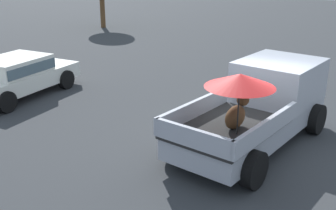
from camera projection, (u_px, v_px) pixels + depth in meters
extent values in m
plane|color=#2D3033|center=(250.00, 145.00, 10.23)|extent=(80.00, 80.00, 0.00)
cylinder|color=black|center=(249.00, 103.00, 11.95)|extent=(0.84, 0.43, 0.80)
cylinder|color=black|center=(316.00, 119.00, 10.80)|extent=(0.84, 0.43, 0.80)
cylinder|color=black|center=(176.00, 143.00, 9.38)|extent=(0.84, 0.43, 0.80)
cylinder|color=black|center=(254.00, 169.00, 8.23)|extent=(0.84, 0.43, 0.80)
cube|color=#9EA3AD|center=(252.00, 124.00, 10.03)|extent=(5.25, 2.71, 0.50)
cube|color=#9EA3AD|center=(279.00, 80.00, 10.80)|extent=(2.41, 2.22, 1.08)
cube|color=#4C606B|center=(295.00, 66.00, 11.46)|extent=(0.38, 1.70, 0.64)
cube|color=black|center=(228.00, 128.00, 9.10)|extent=(3.10, 2.34, 0.06)
cube|color=#9EA3AD|center=(194.00, 109.00, 9.56)|extent=(2.77, 0.63, 0.40)
cube|color=#9EA3AD|center=(267.00, 128.00, 8.48)|extent=(2.77, 0.63, 0.40)
cube|color=#9EA3AD|center=(193.00, 138.00, 8.03)|extent=(0.45, 1.83, 0.40)
ellipsoid|color=#472D19|center=(235.00, 117.00, 8.91)|extent=(0.73, 0.44, 0.52)
sphere|color=#472D19|center=(243.00, 100.00, 9.02)|extent=(0.33, 0.33, 0.28)
cone|color=#472D19|center=(240.00, 93.00, 9.02)|extent=(0.11, 0.11, 0.12)
cone|color=#472D19|center=(246.00, 94.00, 8.93)|extent=(0.11, 0.11, 0.12)
cylinder|color=black|center=(238.00, 110.00, 8.52)|extent=(0.04, 0.04, 1.08)
cone|color=red|center=(240.00, 80.00, 8.30)|extent=(1.72, 1.72, 0.28)
cylinder|color=black|center=(29.00, 73.00, 15.30)|extent=(0.66, 0.23, 0.66)
cylinder|color=black|center=(66.00, 79.00, 14.55)|extent=(0.66, 0.23, 0.66)
cylinder|color=black|center=(6.00, 102.00, 12.29)|extent=(0.66, 0.23, 0.66)
cube|color=silver|center=(18.00, 80.00, 13.72)|extent=(4.32, 1.81, 0.52)
cube|color=silver|center=(14.00, 66.00, 13.46)|extent=(2.12, 1.62, 0.56)
cube|color=#4C606B|center=(14.00, 66.00, 13.46)|extent=(2.06, 1.70, 0.32)
cylinder|color=brown|center=(102.00, 8.00, 27.00)|extent=(0.32, 0.32, 2.51)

